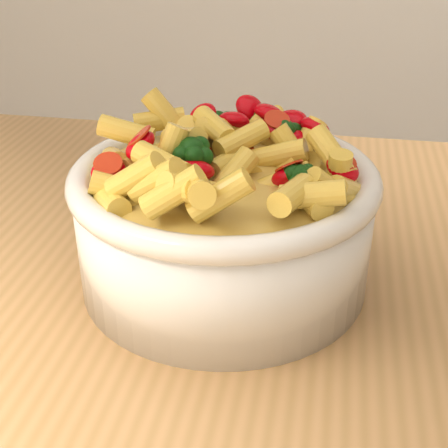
# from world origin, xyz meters

# --- Properties ---
(table) EXTENTS (1.20, 0.80, 0.90)m
(table) POSITION_xyz_m (0.00, 0.00, 0.80)
(table) COLOR #AA7949
(table) RESTS_ON ground
(serving_bowl) EXTENTS (0.22, 0.22, 0.09)m
(serving_bowl) POSITION_xyz_m (0.05, 0.08, 0.95)
(serving_bowl) COLOR silver
(serving_bowl) RESTS_ON table
(pasta_salad) EXTENTS (0.17, 0.17, 0.04)m
(pasta_salad) POSITION_xyz_m (0.05, 0.08, 1.01)
(pasta_salad) COLOR #FFCC50
(pasta_salad) RESTS_ON serving_bowl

